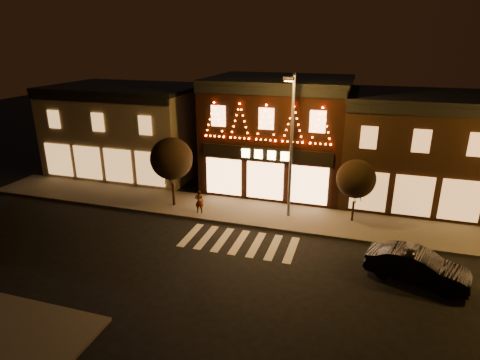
% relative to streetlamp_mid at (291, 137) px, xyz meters
% --- Properties ---
extents(ground, '(120.00, 120.00, 0.00)m').
position_rel_streetlamp_mid_xyz_m(ground, '(-2.04, -7.88, -5.40)').
color(ground, black).
rests_on(ground, ground).
extents(sidewalk_far, '(44.00, 4.00, 0.15)m').
position_rel_streetlamp_mid_xyz_m(sidewalk_far, '(-0.04, 0.12, -5.33)').
color(sidewalk_far, '#47423D').
rests_on(sidewalk_far, ground).
extents(building_left, '(12.20, 8.28, 7.30)m').
position_rel_streetlamp_mid_xyz_m(building_left, '(-15.04, 6.11, -1.74)').
color(building_left, '#80715B').
rests_on(building_left, ground).
extents(building_pulp, '(10.20, 8.34, 8.30)m').
position_rel_streetlamp_mid_xyz_m(building_pulp, '(-2.04, 6.10, -1.24)').
color(building_pulp, black).
rests_on(building_pulp, ground).
extents(building_right_a, '(9.20, 8.28, 7.50)m').
position_rel_streetlamp_mid_xyz_m(building_right_a, '(7.46, 6.11, -1.64)').
color(building_right_a, '#382113').
rests_on(building_right_a, ground).
extents(streetlamp_mid, '(0.56, 2.04, 8.95)m').
position_rel_streetlamp_mid_xyz_m(streetlamp_mid, '(0.00, 0.00, 0.00)').
color(streetlamp_mid, '#59595E').
rests_on(streetlamp_mid, sidewalk_far).
extents(tree_left, '(2.82, 2.82, 4.71)m').
position_rel_streetlamp_mid_xyz_m(tree_left, '(-7.84, -0.33, -1.96)').
color(tree_left, black).
rests_on(tree_left, sidewalk_far).
extents(tree_right, '(2.37, 2.37, 3.96)m').
position_rel_streetlamp_mid_xyz_m(tree_right, '(3.96, 0.67, -2.48)').
color(tree_right, black).
rests_on(tree_right, sidewalk_far).
extents(dark_sedan, '(4.92, 2.75, 1.53)m').
position_rel_streetlamp_mid_xyz_m(dark_sedan, '(7.16, -5.02, -4.63)').
color(dark_sedan, black).
rests_on(dark_sedan, ground).
extents(pedestrian, '(0.62, 0.45, 1.57)m').
position_rel_streetlamp_mid_xyz_m(pedestrian, '(-5.65, -1.03, -4.47)').
color(pedestrian, gray).
rests_on(pedestrian, sidewalk_far).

